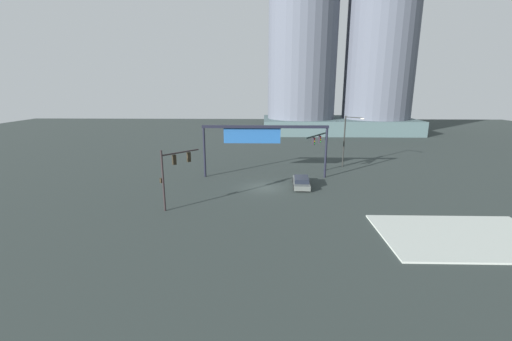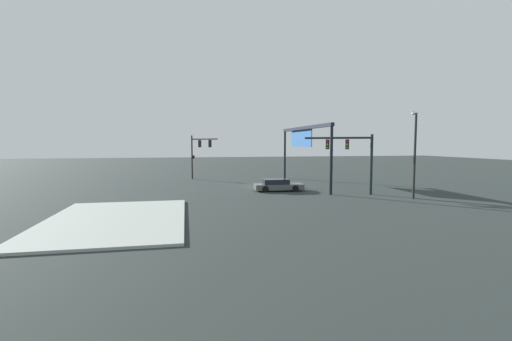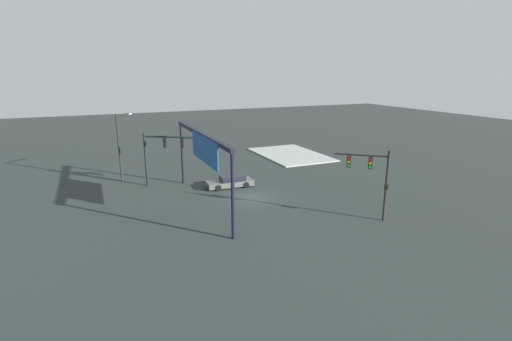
{
  "view_description": "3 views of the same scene",
  "coord_description": "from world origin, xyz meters",
  "px_view_note": "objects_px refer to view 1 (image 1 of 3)",
  "views": [
    {
      "loc": [
        -0.06,
        -37.54,
        11.53
      ],
      "look_at": [
        -0.98,
        -1.6,
        2.45
      ],
      "focal_mm": 23.58,
      "sensor_mm": 36.0,
      "label": 1
    },
    {
      "loc": [
        38.35,
        -8.61,
        4.81
      ],
      "look_at": [
        0.89,
        -1.06,
        1.83
      ],
      "focal_mm": 24.62,
      "sensor_mm": 36.0,
      "label": 2
    },
    {
      "loc": [
        -31.72,
        13.49,
        11.85
      ],
      "look_at": [
        -0.43,
        -0.34,
        2.84
      ],
      "focal_mm": 26.55,
      "sensor_mm": 36.0,
      "label": 3
    }
  ],
  "objects_px": {
    "traffic_signal_near_corner": "(173,168)",
    "sedan_car_approaching": "(301,182)",
    "streetlamp_curved_arm": "(347,137)",
    "traffic_signal_opposite_side": "(321,144)"
  },
  "relations": [
    {
      "from": "traffic_signal_near_corner",
      "to": "sedan_car_approaching",
      "type": "relative_size",
      "value": 1.18
    },
    {
      "from": "traffic_signal_near_corner",
      "to": "sedan_car_approaching",
      "type": "xyz_separation_m",
      "value": [
        13.05,
        7.4,
        -3.39
      ]
    },
    {
      "from": "traffic_signal_near_corner",
      "to": "streetlamp_curved_arm",
      "type": "xyz_separation_m",
      "value": [
        20.46,
        17.44,
        0.42
      ]
    },
    {
      "from": "sedan_car_approaching",
      "to": "traffic_signal_near_corner",
      "type": "bearing_deg",
      "value": 122.61
    },
    {
      "from": "sedan_car_approaching",
      "to": "traffic_signal_opposite_side",
      "type": "bearing_deg",
      "value": -23.18
    },
    {
      "from": "traffic_signal_opposite_side",
      "to": "streetlamp_curved_arm",
      "type": "distance_m",
      "value": 5.48
    },
    {
      "from": "streetlamp_curved_arm",
      "to": "traffic_signal_near_corner",
      "type": "bearing_deg",
      "value": -99.19
    },
    {
      "from": "streetlamp_curved_arm",
      "to": "sedan_car_approaching",
      "type": "bearing_deg",
      "value": -86.08
    },
    {
      "from": "sedan_car_approaching",
      "to": "streetlamp_curved_arm",
      "type": "bearing_deg",
      "value": -33.4
    },
    {
      "from": "traffic_signal_opposite_side",
      "to": "sedan_car_approaching",
      "type": "distance_m",
      "value": 8.05
    }
  ]
}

